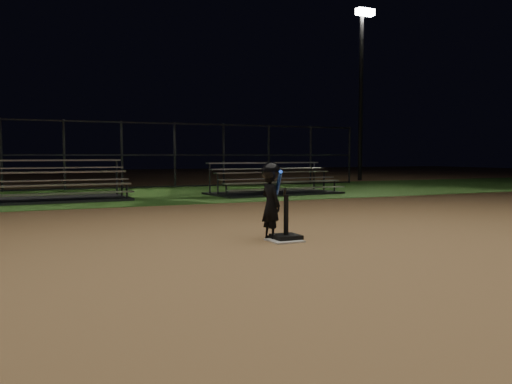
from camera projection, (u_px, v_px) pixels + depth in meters
The scene contains 9 objects.
ground at pixel (285, 241), 7.56m from camera, with size 80.00×80.00×0.00m, color #AC7E4E.
grass_strip at pixel (139, 194), 16.65m from camera, with size 60.00×8.00×0.01m, color #2E5B1D.
home_plate at pixel (285, 241), 7.56m from camera, with size 0.45×0.45×0.02m, color beige.
batting_tee at pixel (286, 231), 7.65m from camera, with size 0.38×0.38×0.64m.
child_batter at pixel (271, 199), 7.67m from camera, with size 0.41×0.61×1.14m.
bleacher_left at pixel (40, 193), 14.14m from camera, with size 4.68×2.44×1.12m.
bleacher_right at pixel (275, 188), 16.71m from camera, with size 4.31×2.40×1.01m.
backstop_fence at pixel (122, 155), 19.29m from camera, with size 20.08×0.08×2.50m.
light_pole_right at pixel (362, 80), 25.73m from camera, with size 0.90×0.53×8.30m.
Camera 1 is at (-3.46, -6.66, 1.24)m, focal length 36.82 mm.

